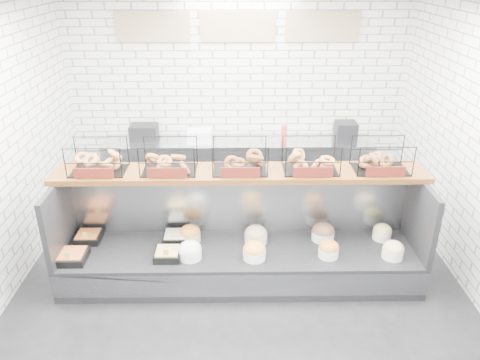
{
  "coord_description": "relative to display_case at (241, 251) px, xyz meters",
  "views": [
    {
      "loc": [
        -0.06,
        -4.15,
        3.34
      ],
      "look_at": [
        -0.0,
        0.45,
        1.18
      ],
      "focal_mm": 35.0,
      "sensor_mm": 36.0,
      "label": 1
    }
  ],
  "objects": [
    {
      "name": "ground",
      "position": [
        -0.01,
        -0.34,
        -0.33
      ],
      "size": [
        5.5,
        5.5,
        0.0
      ],
      "primitive_type": "plane",
      "color": "black",
      "rests_on": "ground"
    },
    {
      "name": "room_shell",
      "position": [
        -0.01,
        0.26,
        1.73
      ],
      "size": [
        5.02,
        5.51,
        3.01
      ],
      "color": "silver",
      "rests_on": "ground"
    },
    {
      "name": "display_case",
      "position": [
        0.0,
        0.0,
        0.0
      ],
      "size": [
        4.0,
        0.9,
        1.2
      ],
      "color": "black",
      "rests_on": "ground"
    },
    {
      "name": "bagel_shelf",
      "position": [
        -0.0,
        0.17,
        1.05
      ],
      "size": [
        4.1,
        0.5,
        0.4
      ],
      "color": "#4C2810",
      "rests_on": "display_case"
    },
    {
      "name": "prep_counter",
      "position": [
        -0.01,
        2.08,
        0.14
      ],
      "size": [
        4.0,
        0.6,
        1.2
      ],
      "color": "#93969B",
      "rests_on": "ground"
    }
  ]
}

